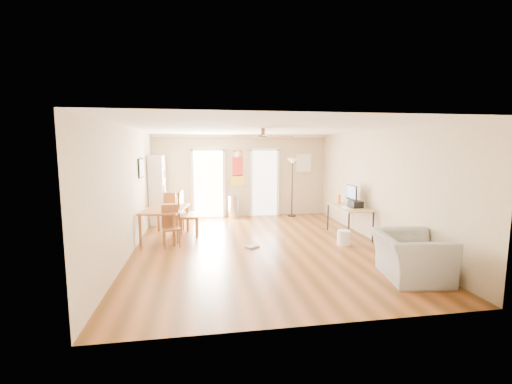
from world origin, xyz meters
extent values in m
plane|color=brown|center=(0.00, 0.00, 0.00)|extent=(7.00, 7.00, 0.00)
cube|color=red|center=(-0.13, 3.48, 1.55)|extent=(0.46, 0.03, 1.10)
cube|color=white|center=(2.05, 3.47, 1.70)|extent=(0.50, 0.04, 0.60)
cube|color=black|center=(-2.73, 1.40, 1.70)|extent=(0.04, 0.66, 0.48)
cylinder|color=silver|center=(-0.28, 3.23, 0.35)|extent=(0.41, 0.41, 0.69)
cube|color=white|center=(2.20, 0.44, 0.74)|extent=(0.17, 0.41, 0.02)
cube|color=black|center=(2.45, 0.44, 0.82)|extent=(0.30, 0.34, 0.16)
cylinder|color=#FF6116|center=(2.30, 1.09, 0.85)|extent=(0.09, 0.09, 0.23)
cylinder|color=white|center=(1.89, -0.19, 0.17)|extent=(0.32, 0.32, 0.33)
cube|color=gray|center=(-0.19, -0.06, 0.02)|extent=(0.34, 0.32, 0.04)
imported|color=gray|center=(2.15, -2.28, 0.38)|extent=(1.21, 1.34, 0.77)
camera|label=1|loc=(-1.30, -7.33, 2.19)|focal=24.01mm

